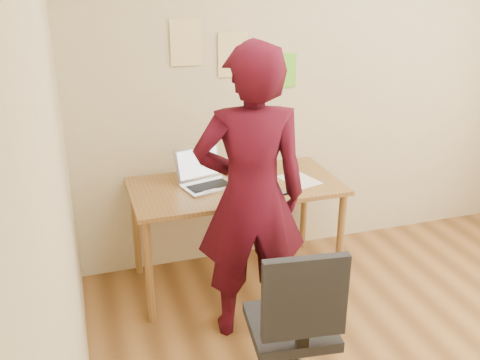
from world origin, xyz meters
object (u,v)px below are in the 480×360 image
object	(u,v)px
office_chair	(294,339)
person	(251,198)
desk	(236,196)
laptop	(205,177)
phone	(279,191)

from	to	relation	value
office_chair	person	size ratio (longest dim) A/B	0.53
desk	laptop	world-z (taller)	laptop
office_chair	phone	bearing A→B (deg)	80.07
phone	person	size ratio (longest dim) A/B	0.08
desk	laptop	bearing A→B (deg)	164.17
desk	phone	size ratio (longest dim) A/B	10.21
desk	phone	world-z (taller)	phone
desk	phone	distance (m)	0.32
phone	office_chair	xyz separation A→B (m)	(-0.30, -0.98, -0.35)
phone	desk	bearing A→B (deg)	128.19
person	desk	bearing A→B (deg)	-88.38
desk	person	world-z (taller)	person
desk	office_chair	xyz separation A→B (m)	(-0.07, -1.19, -0.25)
desk	office_chair	bearing A→B (deg)	-93.56
laptop	person	bearing A→B (deg)	-92.90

